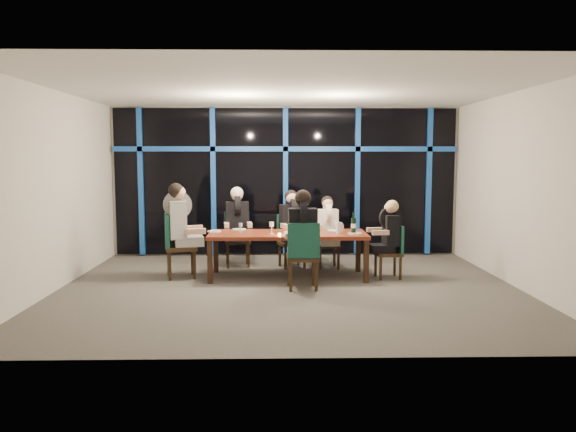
% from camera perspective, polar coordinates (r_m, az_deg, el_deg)
% --- Properties ---
extents(room, '(7.04, 7.00, 3.02)m').
position_cam_1_polar(room, '(8.41, 0.09, 6.19)').
color(room, '#58544E').
rests_on(room, ground).
extents(window_wall, '(6.86, 0.43, 2.94)m').
position_cam_1_polar(window_wall, '(11.35, -0.20, 3.75)').
color(window_wall, black).
rests_on(window_wall, ground).
extents(dining_table, '(2.60, 1.00, 0.75)m').
position_cam_1_polar(dining_table, '(9.30, -0.03, -2.13)').
color(dining_table, maroon).
rests_on(dining_table, ground).
extents(chair_far_left, '(0.51, 0.51, 0.99)m').
position_cam_1_polar(chair_far_left, '(10.39, -5.17, -2.00)').
color(chair_far_left, black).
rests_on(chair_far_left, ground).
extents(chair_far_mid, '(0.55, 0.55, 0.96)m').
position_cam_1_polar(chair_far_mid, '(10.20, 0.27, -2.23)').
color(chair_far_mid, black).
rests_on(chair_far_mid, ground).
extents(chair_far_right, '(0.46, 0.46, 0.89)m').
position_cam_1_polar(chair_far_right, '(10.20, 3.95, -2.47)').
color(chair_far_right, black).
rests_on(chair_far_right, ground).
extents(chair_end_left, '(0.60, 0.60, 1.07)m').
position_cam_1_polar(chair_end_left, '(9.47, -11.40, -2.61)').
color(chair_end_left, black).
rests_on(chair_end_left, ground).
extents(chair_end_right, '(0.44, 0.44, 0.88)m').
position_cam_1_polar(chair_end_right, '(9.44, 10.60, -3.27)').
color(chair_end_right, black).
rests_on(chair_end_right, ground).
extents(chair_near_mid, '(0.50, 0.50, 1.03)m').
position_cam_1_polar(chair_near_mid, '(8.43, 1.53, -3.70)').
color(chair_near_mid, black).
rests_on(chair_near_mid, ground).
extents(diner_far_left, '(0.53, 0.65, 0.97)m').
position_cam_1_polar(diner_far_left, '(10.26, -5.17, 0.11)').
color(diner_far_left, black).
rests_on(diner_far_left, ground).
extents(diner_far_mid, '(0.56, 0.65, 0.94)m').
position_cam_1_polar(diner_far_mid, '(10.08, 0.41, -0.14)').
color(diner_far_mid, black).
rests_on(diner_far_mid, ground).
extents(diner_far_right, '(0.47, 0.58, 0.87)m').
position_cam_1_polar(diner_far_right, '(10.08, 4.05, -0.54)').
color(diner_far_right, white).
rests_on(diner_far_right, ground).
extents(diner_end_left, '(0.72, 0.61, 1.05)m').
position_cam_1_polar(diner_end_left, '(9.42, -10.90, -0.05)').
color(diner_end_left, black).
rests_on(diner_end_left, ground).
extents(diner_end_right, '(0.57, 0.46, 0.86)m').
position_cam_1_polar(diner_end_right, '(9.37, 10.20, -1.15)').
color(diner_end_right, black).
rests_on(diner_end_right, ground).
extents(diner_near_mid, '(0.52, 0.65, 1.00)m').
position_cam_1_polar(diner_near_mid, '(8.46, 1.48, -0.88)').
color(diner_near_mid, black).
rests_on(diner_near_mid, ground).
extents(plate_far_left, '(0.24, 0.24, 0.01)m').
position_cam_1_polar(plate_far_left, '(9.72, -4.98, -1.35)').
color(plate_far_left, white).
rests_on(plate_far_left, dining_table).
extents(plate_far_mid, '(0.24, 0.24, 0.01)m').
position_cam_1_polar(plate_far_mid, '(9.56, 1.45, -1.45)').
color(plate_far_mid, white).
rests_on(plate_far_mid, dining_table).
extents(plate_far_right, '(0.24, 0.24, 0.01)m').
position_cam_1_polar(plate_far_right, '(9.55, 4.73, -1.48)').
color(plate_far_right, white).
rests_on(plate_far_right, dining_table).
extents(plate_end_left, '(0.24, 0.24, 0.01)m').
position_cam_1_polar(plate_end_left, '(9.51, -7.48, -1.54)').
color(plate_end_left, white).
rests_on(plate_end_left, dining_table).
extents(plate_end_right, '(0.24, 0.24, 0.01)m').
position_cam_1_polar(plate_end_right, '(9.24, 6.83, -1.75)').
color(plate_end_right, white).
rests_on(plate_end_right, dining_table).
extents(plate_near_mid, '(0.24, 0.24, 0.01)m').
position_cam_1_polar(plate_near_mid, '(9.05, 1.14, -1.87)').
color(plate_near_mid, white).
rests_on(plate_near_mid, dining_table).
extents(wine_bottle, '(0.08, 0.08, 0.35)m').
position_cam_1_polar(wine_bottle, '(9.25, 6.67, -0.94)').
color(wine_bottle, black).
rests_on(wine_bottle, dining_table).
extents(water_pitcher, '(0.11, 0.10, 0.18)m').
position_cam_1_polar(water_pitcher, '(9.24, 5.20, -1.21)').
color(water_pitcher, silver).
rests_on(water_pitcher, dining_table).
extents(tea_light, '(0.05, 0.05, 0.03)m').
position_cam_1_polar(tea_light, '(9.02, -0.87, -1.85)').
color(tea_light, '#F7A24A').
rests_on(tea_light, dining_table).
extents(wine_glass_a, '(0.08, 0.08, 0.19)m').
position_cam_1_polar(wine_glass_a, '(9.18, -1.68, -0.92)').
color(wine_glass_a, silver).
rests_on(wine_glass_a, dining_table).
extents(wine_glass_b, '(0.07, 0.07, 0.17)m').
position_cam_1_polar(wine_glass_b, '(9.44, 1.15, -0.82)').
color(wine_glass_b, silver).
rests_on(wine_glass_b, dining_table).
extents(wine_glass_c, '(0.07, 0.07, 0.18)m').
position_cam_1_polar(wine_glass_c, '(9.27, 2.89, -0.90)').
color(wine_glass_c, silver).
rests_on(wine_glass_c, dining_table).
extents(wine_glass_d, '(0.06, 0.06, 0.16)m').
position_cam_1_polar(wine_glass_d, '(9.34, -4.84, -0.98)').
color(wine_glass_d, white).
rests_on(wine_glass_d, dining_table).
extents(wine_glass_e, '(0.07, 0.07, 0.17)m').
position_cam_1_polar(wine_glass_e, '(9.55, 4.99, -0.76)').
color(wine_glass_e, silver).
rests_on(wine_glass_e, dining_table).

